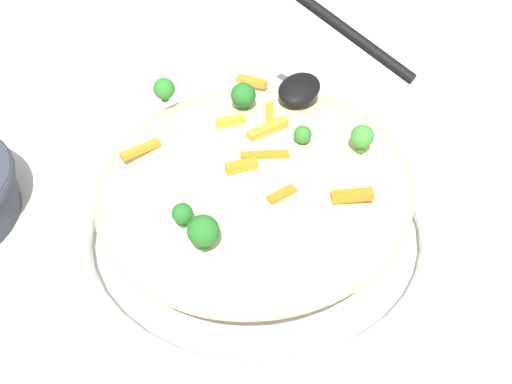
% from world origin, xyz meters
% --- Properties ---
extents(ground_plane, '(2.40, 2.40, 0.00)m').
position_xyz_m(ground_plane, '(0.00, 0.00, 0.00)').
color(ground_plane, beige).
extents(serving_bowl, '(0.37, 0.37, 0.05)m').
position_xyz_m(serving_bowl, '(0.00, 0.00, 0.03)').
color(serving_bowl, silver).
rests_on(serving_bowl, ground_plane).
extents(pasta_mound, '(0.32, 0.30, 0.09)m').
position_xyz_m(pasta_mound, '(0.00, 0.00, 0.09)').
color(pasta_mound, beige).
rests_on(pasta_mound, serving_bowl).
extents(carrot_piece_0, '(0.01, 0.03, 0.01)m').
position_xyz_m(carrot_piece_0, '(0.11, 0.05, 0.13)').
color(carrot_piece_0, orange).
rests_on(carrot_piece_0, pasta_mound).
extents(carrot_piece_1, '(0.04, 0.03, 0.01)m').
position_xyz_m(carrot_piece_1, '(-0.04, 0.10, 0.13)').
color(carrot_piece_1, orange).
rests_on(carrot_piece_1, pasta_mound).
extents(carrot_piece_2, '(0.03, 0.02, 0.01)m').
position_xyz_m(carrot_piece_2, '(-0.05, -0.04, 0.13)').
color(carrot_piece_2, orange).
rests_on(carrot_piece_2, pasta_mound).
extents(carrot_piece_3, '(0.04, 0.03, 0.01)m').
position_xyz_m(carrot_piece_3, '(0.03, 0.00, 0.14)').
color(carrot_piece_3, orange).
rests_on(carrot_piece_3, pasta_mound).
extents(carrot_piece_4, '(0.02, 0.03, 0.01)m').
position_xyz_m(carrot_piece_4, '(0.03, 0.04, 0.14)').
color(carrot_piece_4, orange).
rests_on(carrot_piece_4, pasta_mound).
extents(carrot_piece_5, '(0.03, 0.03, 0.01)m').
position_xyz_m(carrot_piece_5, '(-0.03, 0.00, 0.14)').
color(carrot_piece_5, orange).
rests_on(carrot_piece_5, pasta_mound).
extents(carrot_piece_6, '(0.03, 0.04, 0.01)m').
position_xyz_m(carrot_piece_6, '(-0.01, -0.01, 0.14)').
color(carrot_piece_6, orange).
rests_on(carrot_piece_6, pasta_mound).
extents(carrot_piece_7, '(0.03, 0.02, 0.01)m').
position_xyz_m(carrot_piece_7, '(0.06, 0.01, 0.13)').
color(carrot_piece_7, orange).
rests_on(carrot_piece_7, pasta_mound).
extents(carrot_piece_8, '(0.03, 0.04, 0.01)m').
position_xyz_m(carrot_piece_8, '(-0.02, -0.10, 0.13)').
color(carrot_piece_8, orange).
rests_on(carrot_piece_8, pasta_mound).
extents(broccoli_floret_0, '(0.02, 0.02, 0.02)m').
position_xyz_m(broccoli_floret_0, '(-0.11, 0.02, 0.14)').
color(broccoli_floret_0, '#205B1C').
rests_on(broccoli_floret_0, pasta_mound).
extents(broccoli_floret_1, '(0.02, 0.02, 0.02)m').
position_xyz_m(broccoli_floret_1, '(0.04, 0.12, 0.14)').
color(broccoli_floret_1, '#296820').
rests_on(broccoli_floret_1, pasta_mound).
extents(broccoli_floret_2, '(0.02, 0.02, 0.03)m').
position_xyz_m(broccoli_floret_2, '(0.04, -0.09, 0.14)').
color(broccoli_floret_2, '#377928').
rests_on(broccoli_floret_2, pasta_mound).
extents(broccoli_floret_3, '(0.02, 0.02, 0.02)m').
position_xyz_m(broccoli_floret_3, '(0.03, -0.04, 0.14)').
color(broccoli_floret_3, '#296820').
rests_on(broccoli_floret_3, pasta_mound).
extents(broccoli_floret_4, '(0.03, 0.03, 0.03)m').
position_xyz_m(broccoli_floret_4, '(-0.12, -0.01, 0.14)').
color(broccoli_floret_4, '#205B1C').
rests_on(broccoli_floret_4, pasta_mound).
extents(broccoli_floret_5, '(0.02, 0.02, 0.03)m').
position_xyz_m(broccoli_floret_5, '(0.06, 0.04, 0.15)').
color(broccoli_floret_5, '#205B1C').
rests_on(broccoli_floret_5, pasta_mound).
extents(serving_spoon, '(0.13, 0.17, 0.07)m').
position_xyz_m(serving_spoon, '(0.13, -0.01, 0.16)').
color(serving_spoon, black).
rests_on(serving_spoon, pasta_mound).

